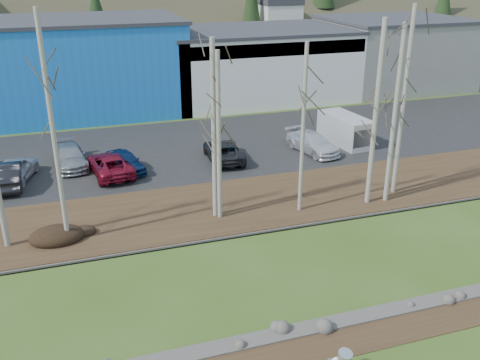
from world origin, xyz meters
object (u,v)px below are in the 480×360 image
object	(u,v)px
car_3	(70,156)
car_6	(313,143)
car_2	(110,164)
car_5	(224,151)
car_1	(8,174)
car_4	(125,162)
seagull	(337,360)
car_0	(15,169)
van_white	(347,130)

from	to	relation	value
car_3	car_6	xyz separation A→B (m)	(16.74, -2.53, 0.01)
car_2	car_5	size ratio (longest dim) A/B	1.03
car_3	car_1	bearing A→B (deg)	-153.34
car_4	car_1	bearing A→B (deg)	164.93
car_1	car_2	distance (m)	6.13
seagull	car_6	xyz separation A→B (m)	(8.60, 20.11, 0.66)
car_0	car_2	bearing A→B (deg)	-170.86
car_1	car_4	world-z (taller)	car_1
seagull	car_6	bearing A→B (deg)	71.91
seagull	car_0	world-z (taller)	car_0
car_6	car_0	bearing A→B (deg)	165.37
car_1	car_3	distance (m)	4.34
car_1	car_6	xyz separation A→B (m)	(20.42, -0.23, -0.07)
car_1	car_6	world-z (taller)	car_1
seagull	car_4	xyz separation A→B (m)	(-4.71, 20.54, 0.63)
car_5	van_white	distance (m)	9.87
car_0	car_5	xyz separation A→B (m)	(13.52, -0.46, -0.09)
car_3	van_white	xyz separation A→B (m)	(20.00, -1.58, 0.36)
car_0	car_6	size ratio (longest dim) A/B	0.94
car_2	car_4	xyz separation A→B (m)	(0.98, 0.26, -0.03)
seagull	car_6	distance (m)	21.89
car_5	van_white	xyz separation A→B (m)	(9.85, 0.53, 0.37)
seagull	car_2	bearing A→B (deg)	110.76
car_1	car_3	size ratio (longest dim) A/B	0.98
car_0	van_white	size ratio (longest dim) A/B	0.91
car_4	car_6	distance (m)	13.32
car_6	van_white	bearing A→B (deg)	4.04
car_3	car_5	distance (m)	10.37
van_white	car_1	bearing A→B (deg)	175.60
car_1	car_5	world-z (taller)	car_1
car_2	van_white	bearing A→B (deg)	175.76
car_4	seagull	bearing A→B (deg)	-93.73
car_1	car_3	bearing A→B (deg)	-146.78
car_5	car_6	xyz separation A→B (m)	(6.58, -0.42, 0.02)
car_0	car_5	bearing A→B (deg)	-165.77
seagull	car_2	size ratio (longest dim) A/B	0.09
seagull	car_2	world-z (taller)	car_2
car_1	van_white	distance (m)	23.70
car_3	car_4	world-z (taller)	car_3
car_1	car_3	xyz separation A→B (m)	(3.69, 2.29, -0.08)
car_5	car_6	distance (m)	6.59
seagull	car_4	distance (m)	21.09
car_2	van_white	size ratio (longest dim) A/B	1.00
car_0	car_1	xyz separation A→B (m)	(-0.33, -0.65, -0.00)
car_3	car_0	bearing A→B (deg)	-159.14
seagull	car_1	distance (m)	23.54
car_6	van_white	size ratio (longest dim) A/B	0.96
car_1	car_0	bearing A→B (deg)	-115.48
car_6	car_4	bearing A→B (deg)	166.04
car_0	car_5	world-z (taller)	car_0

